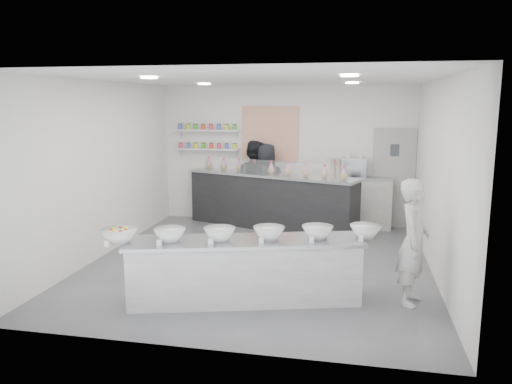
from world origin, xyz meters
TOP-DOWN VIEW (x-y plane):
  - floor at (0.00, 0.00)m, footprint 6.00×6.00m
  - ceiling at (0.00, 0.00)m, footprint 6.00×6.00m
  - back_wall at (0.00, 3.00)m, footprint 5.50×0.00m
  - left_wall at (-2.75, 0.00)m, footprint 0.00×6.00m
  - right_wall at (2.75, 0.00)m, footprint 0.00×6.00m
  - back_door at (2.30, 2.97)m, footprint 0.88×0.04m
  - pattern_panel at (-0.35, 2.98)m, footprint 1.25×0.03m
  - jar_shelf_lower at (-1.75, 2.90)m, footprint 1.45×0.22m
  - jar_shelf_upper at (-1.75, 2.90)m, footprint 1.45×0.22m
  - preserve_jars at (-1.75, 2.88)m, footprint 1.45×0.10m
  - downlight_0 at (-1.40, -1.00)m, footprint 0.24×0.24m
  - downlight_1 at (1.40, -1.00)m, footprint 0.24×0.24m
  - downlight_2 at (-1.40, 1.60)m, footprint 0.24×0.24m
  - downlight_3 at (1.40, 1.60)m, footprint 0.24×0.24m
  - prep_counter at (0.12, -1.60)m, footprint 3.20×1.52m
  - back_bar at (-0.22, 2.37)m, footprint 3.78×1.88m
  - sneeze_guard at (-0.32, 2.06)m, footprint 3.51×1.23m
  - espresso_ledge at (1.55, 2.78)m, footprint 1.47×0.47m
  - espresso_machine at (1.48, 2.78)m, footprint 0.50×0.35m
  - cup_stacks at (1.10, 2.78)m, footprint 0.24×0.24m
  - prep_bowls at (0.12, -1.60)m, footprint 3.68×1.49m
  - label_cards at (-0.03, -2.11)m, footprint 3.31×0.04m
  - cookie_bags at (-0.22, 2.37)m, footprint 3.21×1.24m
  - woman_prep at (2.30, -1.22)m, footprint 0.54×0.69m
  - staff_left at (-0.64, 2.62)m, footprint 1.02×0.87m
  - staff_right at (-0.37, 2.62)m, footprint 0.98×0.76m

SIDE VIEW (x-z plane):
  - floor at x=0.00m, z-range 0.00..0.00m
  - prep_counter at x=0.12m, z-range 0.00..0.85m
  - espresso_ledge at x=1.55m, z-range 0.00..1.09m
  - back_bar at x=-0.22m, z-range 0.00..1.16m
  - woman_prep at x=2.30m, z-range 0.00..1.67m
  - label_cards at x=-0.03m, z-range 0.85..0.92m
  - staff_right at x=-0.37m, z-range 0.00..1.78m
  - staff_left at x=-0.64m, z-range 0.00..1.83m
  - prep_bowls at x=0.12m, z-range 0.85..1.02m
  - back_door at x=2.30m, z-range 0.00..2.10m
  - cup_stacks at x=1.10m, z-range 1.09..1.46m
  - espresso_machine at x=1.48m, z-range 1.09..1.47m
  - cookie_bags at x=-0.22m, z-range 1.16..1.43m
  - sneeze_guard at x=-0.32m, z-range 1.16..1.48m
  - back_wall at x=0.00m, z-range -1.25..4.25m
  - left_wall at x=-2.75m, z-range -1.50..4.50m
  - right_wall at x=2.75m, z-range -1.50..4.50m
  - jar_shelf_lower at x=-1.75m, z-range 1.58..1.62m
  - preserve_jars at x=-1.75m, z-range 1.60..2.16m
  - pattern_panel at x=-0.35m, z-range 1.35..2.55m
  - jar_shelf_upper at x=-1.75m, z-range 2.00..2.04m
  - downlight_0 at x=-1.40m, z-range 2.97..2.99m
  - downlight_1 at x=1.40m, z-range 2.97..2.99m
  - downlight_2 at x=-1.40m, z-range 2.97..2.99m
  - downlight_3 at x=1.40m, z-range 2.97..2.99m
  - ceiling at x=0.00m, z-range 3.00..3.00m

